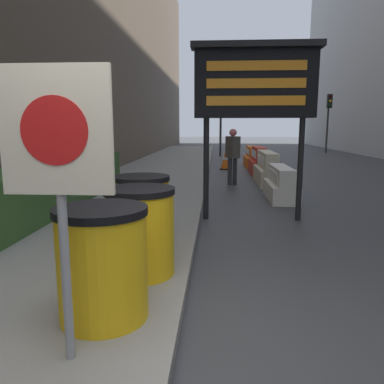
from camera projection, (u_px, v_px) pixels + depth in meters
ground_plane at (172, 375)px, 2.51m from camera, size 120.00×120.00×0.00m
hedge_strip at (38, 190)px, 6.48m from camera, size 0.90×7.64×0.85m
barrel_drum_foreground at (103, 263)px, 2.95m from camera, size 0.73×0.73×0.91m
barrel_drum_middle at (140, 231)px, 3.85m from camera, size 0.73×0.73×0.91m
barrel_drum_back at (142, 211)px, 4.77m from camera, size 0.73×0.73×0.91m
warning_sign at (57, 155)px, 2.25m from camera, size 0.68×0.08×1.88m
message_board at (255, 85)px, 6.31m from camera, size 2.17×0.36×3.02m
jersey_barrier_white at (281, 185)px, 8.55m from camera, size 0.60×1.69×0.75m
jersey_barrier_cream at (267, 170)px, 10.91m from camera, size 0.60×2.08×0.93m
jersey_barrier_red_striped at (258, 162)px, 13.15m from camera, size 0.56×1.86×0.95m
jersey_barrier_orange_near at (252, 158)px, 15.57m from camera, size 0.58×1.98×0.84m
traffic_cone_near at (225, 160)px, 14.57m from camera, size 0.41×0.41×0.73m
traffic_cone_mid at (269, 167)px, 12.42m from camera, size 0.36×0.36×0.65m
traffic_cone_far at (272, 169)px, 12.23m from camera, size 0.33×0.33×0.59m
traffic_light_near_curb at (221, 103)px, 20.57m from camera, size 0.28×0.45×4.09m
traffic_light_far_side at (329, 111)px, 23.36m from camera, size 0.28×0.45×3.63m
pedestrian_worker at (233, 152)px, 10.61m from camera, size 0.42×0.49×1.59m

